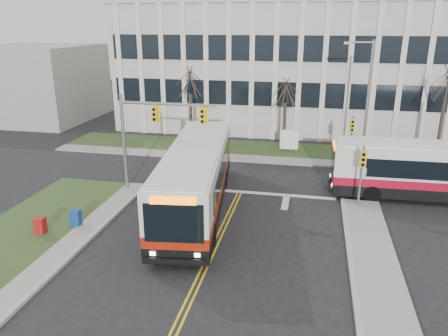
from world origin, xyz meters
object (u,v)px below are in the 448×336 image
(directory_sign, at_px, (289,140))
(newspaper_box_blue, at_px, (76,219))
(bus_main, at_px, (196,179))
(bus_cross, at_px, (440,173))
(streetlight, at_px, (366,96))
(newspaper_box_red, at_px, (40,226))

(directory_sign, distance_m, newspaper_box_blue, 19.04)
(bus_main, xyz_separation_m, bus_cross, (14.10, 4.44, -0.13))
(streetlight, bearing_deg, bus_cross, -58.90)
(directory_sign, bearing_deg, bus_main, -110.02)
(bus_cross, xyz_separation_m, newspaper_box_red, (-21.06, -9.27, -1.22))
(bus_main, height_order, newspaper_box_red, bus_main)
(streetlight, distance_m, newspaper_box_red, 23.81)
(streetlight, relative_size, bus_main, 0.67)
(directory_sign, relative_size, bus_cross, 0.16)
(streetlight, distance_m, newspaper_box_blue, 22.08)
(newspaper_box_blue, bearing_deg, bus_cross, 17.97)
(streetlight, distance_m, bus_main, 15.38)
(streetlight, xyz_separation_m, bus_main, (-10.06, -11.14, -3.36))
(newspaper_box_blue, bearing_deg, bus_main, 28.53)
(streetlight, relative_size, directory_sign, 4.60)
(directory_sign, xyz_separation_m, newspaper_box_blue, (-10.18, -16.08, -0.70))
(directory_sign, bearing_deg, bus_cross, -39.89)
(newspaper_box_blue, bearing_deg, newspaper_box_red, -142.09)
(bus_cross, bearing_deg, newspaper_box_blue, -69.23)
(newspaper_box_blue, xyz_separation_m, newspaper_box_red, (-1.31, -1.19, 0.00))
(directory_sign, height_order, bus_cross, bus_cross)
(directory_sign, height_order, newspaper_box_red, directory_sign)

